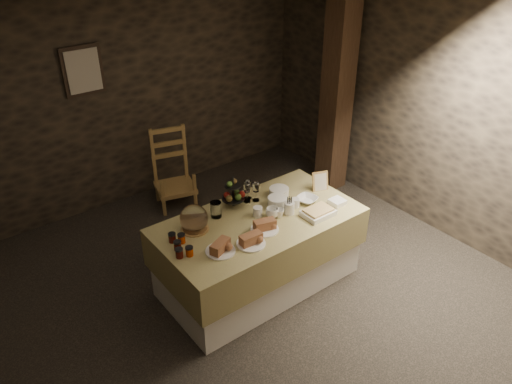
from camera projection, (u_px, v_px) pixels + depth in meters
ground_plane at (226, 310)px, 4.75m from camera, size 5.50×5.00×0.01m
room_shell at (221, 165)px, 3.95m from camera, size 5.52×5.02×2.60m
buffet_table at (259, 247)px, 4.87m from camera, size 1.95×1.04×0.77m
chair at (172, 172)px, 6.20m from camera, size 0.57×0.55×0.78m
timber_column at (337, 93)px, 6.17m from camera, size 0.30×0.30×2.60m
framed_picture at (83, 71)px, 5.46m from camera, size 0.45×0.04×0.55m
plate_stack_a at (277, 202)px, 4.88m from camera, size 0.19×0.19×0.10m
plate_stack_b at (279, 192)px, 5.05m from camera, size 0.20×0.20×0.08m
cutlery_holder at (289, 208)px, 4.76m from camera, size 0.10×0.10×0.12m
cup_a at (272, 213)px, 4.71m from camera, size 0.16×0.16×0.10m
cup_b at (279, 213)px, 4.72m from camera, size 0.11×0.11×0.08m
mug_c at (258, 212)px, 4.73m from camera, size 0.09×0.09×0.09m
mug_d at (295, 203)px, 4.87m from camera, size 0.08×0.08×0.09m
bowl at (307, 200)px, 4.96m from camera, size 0.24×0.24×0.05m
cake_dome at (194, 220)px, 4.51m from camera, size 0.26×0.26×0.26m
fruit_stand at (234, 195)px, 4.84m from camera, size 0.23×0.23×0.32m
bread_platter_left at (220, 248)px, 4.25m from camera, size 0.26×0.26×0.11m
bread_platter_center at (251, 241)px, 4.34m from camera, size 0.26×0.26×0.11m
bread_platter_right at (265, 226)px, 4.53m from camera, size 0.26×0.26×0.11m
jam_jars at (180, 246)px, 4.28m from camera, size 0.18×0.32×0.07m
tart_dish at (318, 212)px, 4.75m from camera, size 0.30×0.22×0.07m
square_dish at (337, 202)px, 4.93m from camera, size 0.14×0.14×0.04m
menu_frame at (320, 182)px, 5.14m from camera, size 0.18×0.12×0.22m
storage_jar_a at (216, 210)px, 4.70m from camera, size 0.10×0.10×0.16m
storage_jar_b at (215, 208)px, 4.73m from camera, size 0.09×0.09×0.14m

